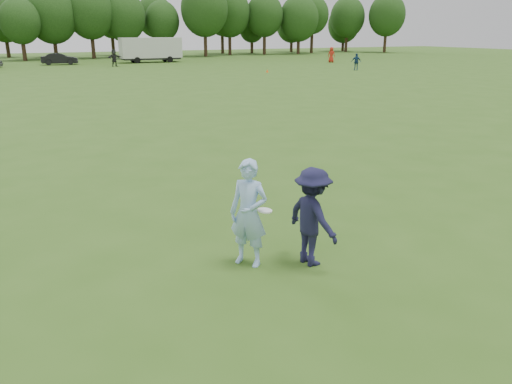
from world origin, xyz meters
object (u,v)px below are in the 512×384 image
Objects in this scene: defender at (312,217)px; cargo_trailer at (151,49)px; field_cone at (267,71)px; car_f at (60,59)px; player_far_c at (331,55)px; player_far_d at (114,58)px; thrower at (249,213)px; player_far_b at (356,62)px.

cargo_trailer is at bearing -20.90° from defender.
field_cone is 22.73m from cargo_trailer.
car_f is at bearing 128.94° from field_cone.
player_far_d is (-27.67, 4.94, -0.01)m from player_far_c.
player_far_c is at bearing -101.56° from car_f.
field_cone is at bearing 113.36° from thrower.
cargo_trailer is (11.59, -0.25, 1.06)m from car_f.
car_f is 14.46× the size of field_cone.
cargo_trailer is at bearing 105.94° from field_cone.
player_far_d is (-22.26, 17.46, 0.12)m from player_far_b.
thrower is at bearing -85.97° from player_far_b.
defender is 62.77m from cargo_trailer.
player_far_c is (35.12, 50.36, 0.09)m from defender.
field_cone is (-15.38, -10.87, -0.85)m from player_far_c.
field_cone is at bearing -35.02° from defender.
player_far_d is (7.45, 55.30, 0.08)m from defender.
thrower is 44.20m from field_cone.
car_f is at bearing 138.62° from thrower.
thrower is 0.99× the size of player_far_c.
player_far_b is at bearing -123.41° from car_f.
player_far_c is at bearing 110.14° from player_far_b.
cargo_trailer is at bearing 25.92° from player_far_c.
defender is 0.92× the size of player_far_d.
player_far_c reaches higher than car_f.
player_far_c is 28.11m from player_far_d.
defender is 0.42× the size of car_f.
player_far_c is (5.41, 12.52, 0.12)m from player_far_b.
cargo_trailer is at bearing 127.95° from thrower.
cargo_trailer is at bearing 26.25° from player_far_d.
thrower reaches higher than field_cone.
player_far_d is at bearing -135.36° from cargo_trailer.
defender is at bearing -116.56° from field_cone.
thrower is 0.22× the size of cargo_trailer.
field_cone is (19.74, 39.49, -0.77)m from defender.
thrower is 1.15m from defender.
player_far_d is 20.04m from field_cone.
player_far_c is 24.22m from cargo_trailer.
car_f is 11.64m from cargo_trailer.
player_far_b is 36.52m from car_f.
car_f is 0.48× the size of cargo_trailer.
defender is 0.91× the size of player_far_c.
thrower is 1.13× the size of player_far_b.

